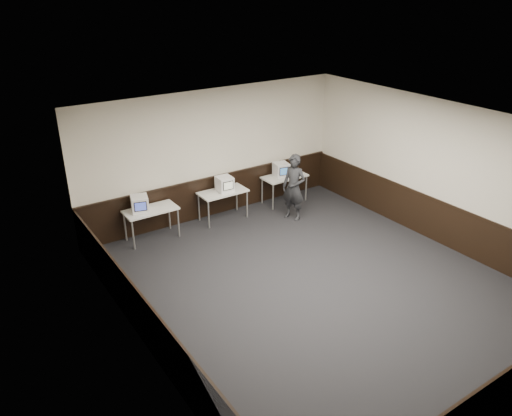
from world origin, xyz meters
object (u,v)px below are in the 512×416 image
(desk_center, at_px, (223,194))
(person, at_px, (294,187))
(desk_left, at_px, (151,212))
(desk_right, at_px, (285,178))
(emac_center, at_px, (225,184))
(emac_right, at_px, (281,170))
(emac_left, at_px, (140,204))

(desk_center, xyz_separation_m, person, (1.47, -0.95, 0.16))
(desk_left, bearing_deg, desk_right, 0.00)
(emac_center, bearing_deg, desk_center, 178.58)
(emac_right, bearing_deg, person, -97.62)
(desk_center, xyz_separation_m, emac_right, (1.81, 0.04, 0.25))
(person, bearing_deg, emac_center, -146.42)
(emac_center, bearing_deg, emac_right, 4.31)
(emac_center, bearing_deg, person, -30.74)
(desk_right, xyz_separation_m, emac_center, (-1.85, -0.00, 0.25))
(desk_left, bearing_deg, emac_left, 175.08)
(emac_right, bearing_deg, emac_left, -168.32)
(emac_right, xyz_separation_m, person, (-0.34, -0.98, -0.10))
(desk_right, distance_m, emac_center, 1.86)
(desk_left, distance_m, emac_left, 0.35)
(desk_center, height_order, emac_left, emac_left)
(desk_center, distance_m, desk_right, 1.90)
(emac_center, height_order, person, person)
(desk_left, height_order, desk_right, same)
(emac_center, bearing_deg, desk_right, 3.14)
(emac_left, bearing_deg, desk_right, 15.71)
(desk_left, distance_m, desk_center, 1.90)
(emac_right, bearing_deg, desk_right, -9.99)
(emac_right, relative_size, person, 0.27)
(person, bearing_deg, desk_center, -145.55)
(desk_left, bearing_deg, desk_center, 0.00)
(emac_center, relative_size, person, 0.25)
(emac_center, xyz_separation_m, emac_right, (1.76, 0.04, -0.00))
(desk_center, bearing_deg, emac_right, 1.12)
(emac_center, distance_m, person, 1.70)
(desk_left, relative_size, person, 0.72)
(desk_left, xyz_separation_m, emac_right, (3.71, 0.04, 0.25))
(desk_left, relative_size, emac_center, 2.90)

